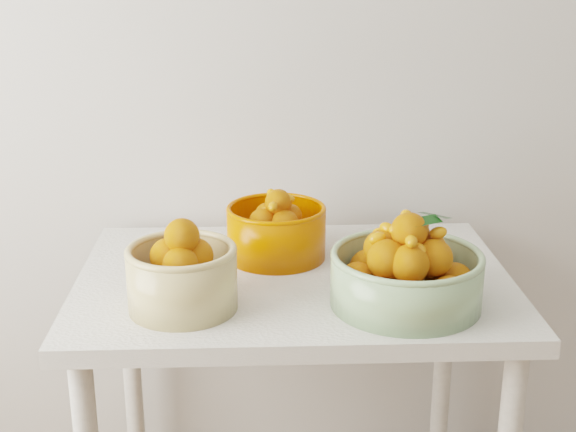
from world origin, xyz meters
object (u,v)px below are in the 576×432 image
at_px(table, 294,313).
at_px(bowl_orange, 276,231).
at_px(bowl_cream, 182,275).
at_px(bowl_green, 406,273).

distance_m(table, bowl_orange, 0.21).
distance_m(bowl_cream, bowl_orange, 0.35).
height_order(table, bowl_orange, bowl_orange).
relative_size(table, bowl_orange, 3.88).
bearing_deg(bowl_orange, bowl_cream, -125.35).
bearing_deg(bowl_cream, bowl_green, -0.09).
distance_m(bowl_green, bowl_orange, 0.39).
bearing_deg(bowl_green, bowl_orange, 132.75).
distance_m(table, bowl_cream, 0.34).
bearing_deg(bowl_green, table, 143.26).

